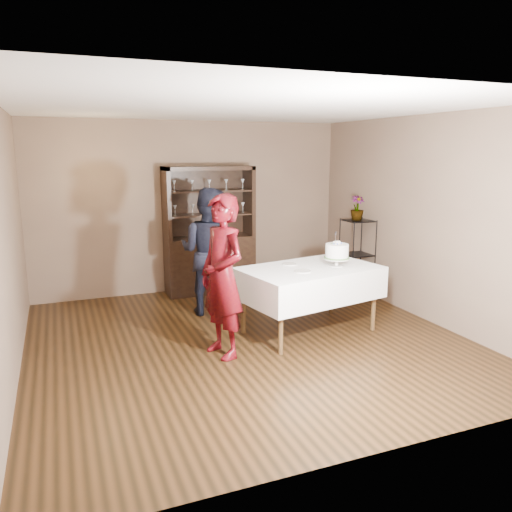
{
  "coord_description": "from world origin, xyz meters",
  "views": [
    {
      "loc": [
        -2.01,
        -5.28,
        2.23
      ],
      "look_at": [
        0.14,
        0.1,
        1.01
      ],
      "focal_mm": 35.0,
      "sensor_mm": 36.0,
      "label": 1
    }
  ],
  "objects_px": {
    "man": "(209,252)",
    "china_hutch": "(210,251)",
    "potted_plant": "(357,208)",
    "plant_etagere": "(357,254)",
    "cake_table": "(310,283)",
    "cake": "(337,252)",
    "woman": "(222,277)"
  },
  "relations": [
    {
      "from": "cake_table",
      "to": "cake",
      "type": "bearing_deg",
      "value": -9.67
    },
    {
      "from": "cake_table",
      "to": "man",
      "type": "height_order",
      "value": "man"
    },
    {
      "from": "cake",
      "to": "woman",
      "type": "bearing_deg",
      "value": -171.52
    },
    {
      "from": "woman",
      "to": "potted_plant",
      "type": "relative_size",
      "value": 4.78
    },
    {
      "from": "plant_etagere",
      "to": "cake_table",
      "type": "height_order",
      "value": "plant_etagere"
    },
    {
      "from": "china_hutch",
      "to": "plant_etagere",
      "type": "bearing_deg",
      "value": -26.83
    },
    {
      "from": "cake_table",
      "to": "man",
      "type": "bearing_deg",
      "value": 128.8
    },
    {
      "from": "woman",
      "to": "cake",
      "type": "bearing_deg",
      "value": 82.04
    },
    {
      "from": "woman",
      "to": "cake",
      "type": "height_order",
      "value": "woman"
    },
    {
      "from": "plant_etagere",
      "to": "potted_plant",
      "type": "height_order",
      "value": "potted_plant"
    },
    {
      "from": "potted_plant",
      "to": "plant_etagere",
      "type": "bearing_deg",
      "value": -13.33
    },
    {
      "from": "plant_etagere",
      "to": "cake",
      "type": "bearing_deg",
      "value": -131.86
    },
    {
      "from": "china_hutch",
      "to": "cake",
      "type": "height_order",
      "value": "china_hutch"
    },
    {
      "from": "cake",
      "to": "potted_plant",
      "type": "distance_m",
      "value": 1.71
    },
    {
      "from": "plant_etagere",
      "to": "woman",
      "type": "distance_m",
      "value": 3.08
    },
    {
      "from": "china_hutch",
      "to": "cake",
      "type": "xyz_separation_m",
      "value": [
        0.96,
        -2.3,
        0.34
      ]
    },
    {
      "from": "cake_table",
      "to": "plant_etagere",
      "type": "bearing_deg",
      "value": 39.25
    },
    {
      "from": "china_hutch",
      "to": "plant_etagere",
      "type": "relative_size",
      "value": 1.67
    },
    {
      "from": "man",
      "to": "cake",
      "type": "height_order",
      "value": "man"
    },
    {
      "from": "china_hutch",
      "to": "cake_table",
      "type": "bearing_deg",
      "value": -74.61
    },
    {
      "from": "woman",
      "to": "china_hutch",
      "type": "bearing_deg",
      "value": 150.15
    },
    {
      "from": "china_hutch",
      "to": "potted_plant",
      "type": "distance_m",
      "value": 2.41
    },
    {
      "from": "cake_table",
      "to": "potted_plant",
      "type": "xyz_separation_m",
      "value": [
        1.43,
        1.2,
        0.74
      ]
    },
    {
      "from": "plant_etagere",
      "to": "woman",
      "type": "height_order",
      "value": "woman"
    },
    {
      "from": "man",
      "to": "china_hutch",
      "type": "bearing_deg",
      "value": -65.54
    },
    {
      "from": "cake",
      "to": "plant_etagere",
      "type": "bearing_deg",
      "value": 48.14
    },
    {
      "from": "cake_table",
      "to": "china_hutch",
      "type": "bearing_deg",
      "value": 105.39
    },
    {
      "from": "potted_plant",
      "to": "man",
      "type": "bearing_deg",
      "value": -179.33
    },
    {
      "from": "plant_etagere",
      "to": "woman",
      "type": "xyz_separation_m",
      "value": [
        -2.68,
        -1.49,
        0.25
      ]
    },
    {
      "from": "china_hutch",
      "to": "potted_plant",
      "type": "relative_size",
      "value": 5.33
    },
    {
      "from": "plant_etagere",
      "to": "china_hutch",
      "type": "bearing_deg",
      "value": 153.17
    },
    {
      "from": "china_hutch",
      "to": "cake",
      "type": "distance_m",
      "value": 2.52
    }
  ]
}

